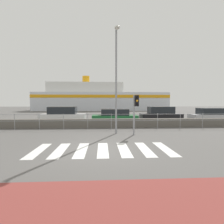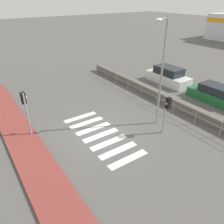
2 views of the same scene
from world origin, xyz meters
The scene contains 10 objects.
ground_plane centered at (0.00, 0.00, 0.00)m, with size 160.00×160.00×0.00m, color #565451.
sidewalk_brick centered at (0.00, -4.10, 0.06)m, with size 24.00×1.80×0.12m.
crosswalk centered at (0.23, 0.00, 0.00)m, with size 5.85×2.40×0.01m.
seawall centered at (0.00, 6.64, 0.35)m, with size 21.75×0.55×0.69m.
harbor_fence centered at (0.00, 5.77, 0.77)m, with size 19.62×0.04×1.18m.
traffic_light_near centered at (-2.28, -3.48, 2.01)m, with size 0.34×0.32×2.78m.
traffic_light_far centered at (2.27, 3.29, 1.81)m, with size 0.34×0.32×2.46m.
streetlamp centered at (1.10, 3.69, 4.04)m, with size 0.32×0.95×6.63m.
parked_car_white centered at (-3.70, 10.08, 0.68)m, with size 4.37×1.76×1.59m.
parked_car_green centered at (1.46, 10.08, 0.58)m, with size 4.52×1.71×1.35m.
Camera 2 is at (9.74, -5.72, 7.59)m, focal length 35.00 mm.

